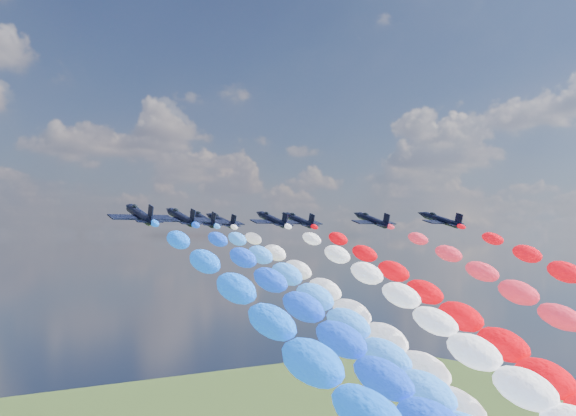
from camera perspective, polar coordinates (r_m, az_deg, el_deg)
jet_0 at (r=109.01m, az=-11.64°, el=-0.51°), size 10.21×13.47×5.91m
jet_1 at (r=123.88m, az=-8.44°, el=-0.73°), size 9.79×13.17×5.91m
jet_2 at (r=138.59m, az=-6.71°, el=-0.89°), size 10.07×13.37×5.91m
trail_2 at (r=96.67m, az=9.17°, el=-14.74°), size 6.79×104.94×52.38m
jet_3 at (r=140.69m, az=-1.23°, el=-0.92°), size 9.84×13.21×5.91m
trail_3 at (r=102.40m, az=16.42°, el=-13.96°), size 6.79×104.94×52.38m
jet_4 at (r=153.48m, az=-5.27°, el=-1.02°), size 10.15×13.43×5.91m
trail_4 at (r=111.70m, az=9.00°, el=-13.02°), size 6.79×104.94×52.38m
jet_5 at (r=147.16m, az=0.86°, el=-0.98°), size 9.59×13.03×5.91m
trail_5 at (r=109.98m, az=18.12°, el=-13.11°), size 6.79×104.94×52.38m
jet_6 at (r=147.10m, az=6.69°, el=-0.96°), size 10.16×13.43×5.91m
jet_7 at (r=147.64m, az=12.02°, el=-0.94°), size 9.83×13.20×5.91m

